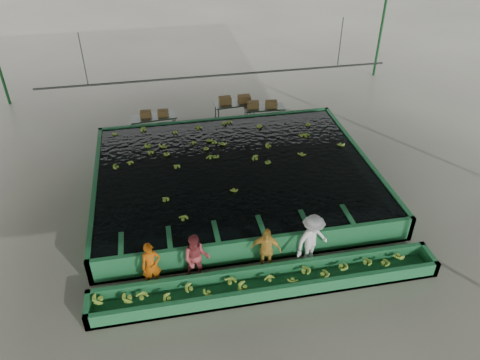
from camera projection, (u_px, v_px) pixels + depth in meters
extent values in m
plane|color=slate|center=(243.00, 212.00, 16.23)|extent=(80.00, 80.00, 0.00)
cube|color=slate|center=(243.00, 75.00, 13.38)|extent=(20.00, 22.00, 0.04)
cube|color=black|center=(235.00, 168.00, 16.96)|extent=(9.70, 7.70, 0.00)
cylinder|color=#59605B|center=(218.00, 75.00, 18.55)|extent=(0.08, 0.08, 14.00)
cylinder|color=#59605B|center=(83.00, 60.00, 17.19)|extent=(0.04, 0.04, 2.00)
cylinder|color=#59605B|center=(340.00, 43.00, 18.78)|extent=(0.04, 0.04, 2.00)
imported|color=#C7570B|center=(151.00, 266.00, 13.04)|extent=(0.61, 0.46, 1.52)
imported|color=#B03F43|center=(196.00, 258.00, 13.21)|extent=(0.85, 0.70, 1.60)
imported|color=gold|center=(266.00, 250.00, 13.55)|extent=(0.97, 0.65, 1.54)
imported|color=white|center=(312.00, 240.00, 13.71)|extent=(1.31, 1.06, 1.77)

